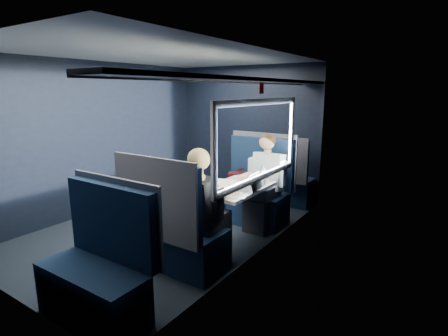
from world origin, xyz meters
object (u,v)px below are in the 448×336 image
Objects in this scene: table at (233,193)px; seat_bay_far at (174,233)px; seat_row_back at (100,270)px; laptop at (251,186)px; woman at (202,204)px; seat_bay_near at (254,192)px; cup at (266,177)px; bottle_small at (262,177)px; man at (265,177)px; seat_row_front at (281,180)px.

table is 0.93m from seat_bay_far.
seat_row_back is 3.86× the size of laptop.
woman is at bearing 77.07° from seat_row_back.
seat_bay_near is 12.74× the size of cup.
man is at bearing 113.46° from bottle_small.
laptop is at bearing -11.86° from table.
woman is 0.96m from bottle_small.
seat_row_front and seat_row_back have the same top height.
table is 0.50m from cup.
seat_row_back is 11.73× the size of cup.
laptop is at bearing 60.34° from seat_bay_far.
laptop is at bearing -88.73° from bottle_small.
cup is at bearing -46.93° from seat_bay_near.
seat_row_front is 1.95m from laptop.
seat_bay_far is (0.01, -1.75, -0.01)m from seat_bay_near.
seat_bay_far is 0.92m from seat_row_back.
table is at bearing -95.52° from man.
seat_bay_far is at bearing 90.00° from seat_row_back.
bottle_small is at bearing 77.19° from seat_row_back.
laptop is (0.46, 0.82, 0.38)m from seat_bay_far.
bottle_small is at bearing 67.27° from seat_bay_far.
seat_row_front is 4.75× the size of bottle_small.
seat_bay_near is at bearing 99.34° from woman.
laptop is (0.21, -0.76, 0.08)m from man.
seat_row_back is (-0.18, -1.80, -0.25)m from table.
seat_bay_far reaches higher than laptop.
table is at bearing -141.57° from bottle_small.
seat_bay_near is at bearing 90.21° from seat_row_back.
seat_row_front is 3.59m from seat_row_back.
table is at bearing -84.20° from seat_row_front.
seat_bay_far reaches higher than seat_row_front.
table is 0.79× the size of seat_bay_near.
man is 0.79m from laptop.
seat_bay_near reaches higher than seat_row_front.
table is 0.76× the size of man.
seat_bay_far is at bearing -106.70° from cup.
seat_row_back reaches higher than cup.
seat_bay_far is 1.01m from laptop.
man reaches higher than seat_bay_near.
seat_row_back reaches higher than laptop.
seat_row_front is 11.73× the size of cup.
seat_row_front is 1.17m from man.
woman reaches higher than seat_bay_far.
bottle_small is (0.21, -0.48, 0.13)m from man.
table is 0.71m from woman.
seat_row_front reaches higher than cup.
seat_row_back reaches higher than bottle_small.
seat_bay_far is at bearing -99.03° from man.
seat_bay_near is 1.09× the size of seat_row_back.
laptop is at bearing -63.02° from seat_bay_near.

